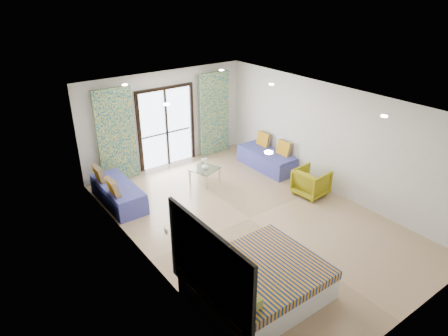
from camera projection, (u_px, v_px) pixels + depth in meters
floor at (250, 218)px, 9.04m from camera, size 5.00×7.50×0.01m
ceiling at (253, 102)px, 7.88m from camera, size 5.00×7.50×0.01m
wall_back at (166, 119)px, 11.19m from camera, size 5.00×0.01×2.70m
wall_front at (419, 253)px, 5.73m from camera, size 5.00×0.01×2.70m
wall_left at (144, 199)px, 7.12m from camera, size 0.01×7.50×2.70m
wall_right at (329, 139)px, 9.80m from camera, size 0.01×7.50×2.70m
balcony_door at (166, 123)px, 11.21m from camera, size 1.76×0.08×2.28m
balcony_rail at (167, 133)px, 11.35m from camera, size 1.52×0.03×0.04m
curtain_left at (116, 136)px, 10.27m from camera, size 1.00×0.10×2.50m
curtain_right at (214, 114)px, 11.93m from camera, size 1.00×0.10×2.50m
downlight_a at (269, 152)px, 5.69m from camera, size 0.12×0.12×0.02m
downlight_b at (384, 116)px, 7.19m from camera, size 0.12×0.12×0.02m
downlight_c at (166, 104)px, 7.87m from camera, size 0.12×0.12×0.02m
downlight_d at (271, 84)px, 9.37m from camera, size 0.12×0.12×0.02m
downlight_e at (125, 85)px, 9.33m from camera, size 0.12×0.12×0.02m
downlight_f at (221, 70)px, 10.83m from camera, size 0.12×0.12×0.02m
headboard at (208, 270)px, 5.84m from camera, size 0.06×2.10×1.50m
switch_plate at (166, 231)px, 6.75m from camera, size 0.02×0.10×0.10m
bed at (257, 282)px, 6.68m from camera, size 2.13×1.73×0.73m
daybed_left at (118, 193)px, 9.53m from camera, size 0.71×1.83×0.90m
daybed_right at (267, 159)px, 11.36m from camera, size 0.71×1.82×0.90m
coffee_table at (205, 170)px, 10.45m from camera, size 0.81×0.81×0.74m
vase at (205, 167)px, 10.34m from camera, size 0.18×0.18×0.17m
armchair at (311, 181)px, 9.89m from camera, size 0.75×0.79×0.75m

